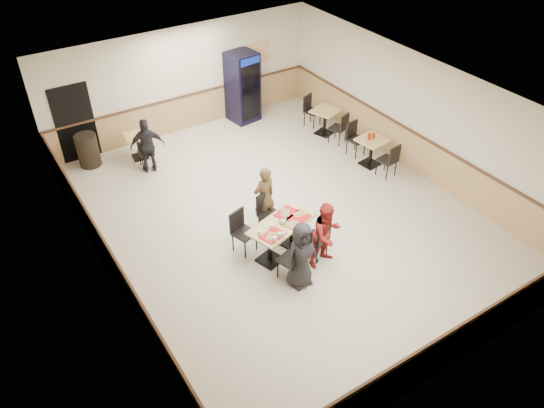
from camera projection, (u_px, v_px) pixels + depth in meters
ground at (281, 216)px, 12.29m from camera, size 10.00×10.00×0.00m
room_shell at (284, 129)px, 14.42m from camera, size 10.00×10.00×10.00m
main_table at (281, 233)px, 10.99m from camera, size 1.59×1.11×0.78m
main_chairs at (280, 235)px, 10.98m from camera, size 1.72×1.99×0.98m
diner_woman_left at (301, 255)px, 10.12m from camera, size 0.74×0.50×1.47m
diner_woman_right at (327, 234)px, 10.63m from camera, size 0.76×0.62×1.46m
diner_man_opposite at (264, 197)px, 11.59m from camera, size 0.58×0.41×1.51m
lone_diner at (148, 146)px, 13.38m from camera, size 0.93×0.59×1.48m
tabletop_clutter at (284, 224)px, 10.79m from camera, size 1.29×0.91×0.12m
side_table_near at (372, 148)px, 13.76m from camera, size 0.79×0.79×0.75m
side_table_near_chair_south at (387, 159)px, 13.37m from camera, size 0.50×0.50×0.95m
side_table_near_chair_north at (356, 139)px, 14.17m from camera, size 0.50×0.50×0.95m
side_table_far at (325, 118)px, 15.09m from camera, size 0.89×0.89×0.74m
side_table_far_chair_south at (338, 127)px, 14.70m from camera, size 0.56×0.56×0.94m
side_table_far_chair_north at (313, 111)px, 15.50m from camera, size 0.56×0.56×0.94m
condiment_caddy at (371, 136)px, 13.57m from camera, size 0.23×0.06×0.20m
back_table at (138, 143)px, 14.07m from camera, size 0.70×0.70×0.68m
back_table_chair_lone at (146, 152)px, 13.72m from camera, size 0.44×0.44×0.86m
pepsi_cooler at (243, 87)px, 15.48m from camera, size 0.88×0.89×2.08m
trash_bin at (88, 150)px, 13.78m from camera, size 0.56×0.56×0.88m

